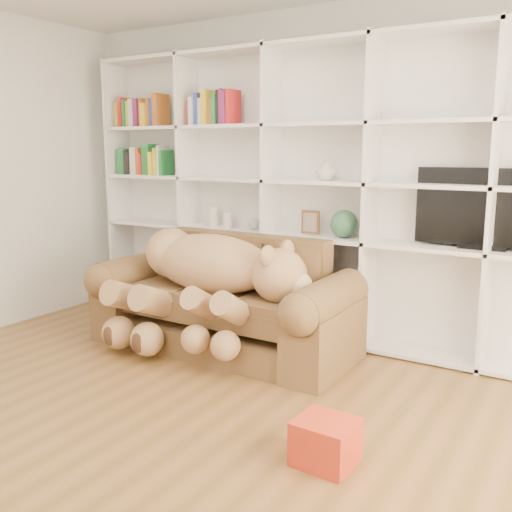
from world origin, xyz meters
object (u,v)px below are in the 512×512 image
Objects in this scene: sofa at (225,307)px; teddy_bear at (206,276)px; gift_box at (325,442)px; tv at (486,209)px.

sofa is 1.34× the size of teddy_bear.
gift_box is 0.30× the size of tv.
gift_box is at bearing -101.64° from tv.
sofa is 1.83m from gift_box.
sofa is at bearing 76.24° from teddy_bear.
gift_box is 2.11m from tv.
sofa is 2.06m from tv.
teddy_bear is 1.83m from gift_box.
tv is (1.83, 0.83, 0.54)m from teddy_bear.
gift_box is (1.46, -0.98, -0.49)m from teddy_bear.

